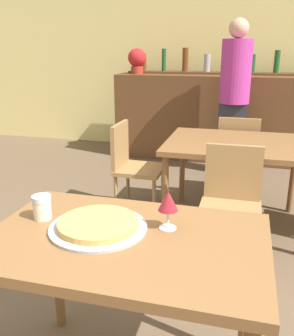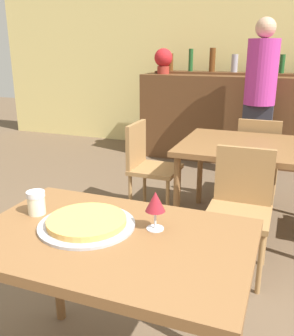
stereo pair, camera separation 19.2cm
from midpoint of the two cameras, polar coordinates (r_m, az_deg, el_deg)
wall_back at (r=5.49m, az=16.48°, el=16.77°), size 8.00×0.05×2.80m
dining_table_near at (r=1.51m, az=-1.68°, el=-13.36°), size 1.08×0.71×0.75m
dining_table_far at (r=3.07m, az=17.55°, el=2.10°), size 1.12×0.89×0.72m
bar_counter at (r=5.07m, az=15.11°, el=7.18°), size 2.60×0.56×1.11m
bar_back_shelf at (r=5.14m, az=15.71°, el=14.30°), size 2.39×0.24×0.33m
chair_far_side_front at (r=2.54m, az=16.15°, el=-5.10°), size 0.40×0.40×0.82m
chair_far_side_back at (r=3.72m, az=18.01°, el=2.01°), size 0.40×0.40×0.82m
chair_far_side_left at (r=3.28m, az=1.75°, el=0.87°), size 0.40×0.40×0.82m
pizza_tray at (r=1.53m, az=-5.60°, el=-8.37°), size 0.39×0.39×0.04m
cheese_shaker at (r=1.66m, az=-13.38°, el=-5.20°), size 0.08×0.08×0.10m
person_standing at (r=4.42m, az=18.03°, el=10.67°), size 0.34×0.34×1.75m
wine_glass at (r=1.46m, az=5.05°, el=-5.36°), size 0.08×0.08×0.16m
potted_plant at (r=5.16m, az=3.62°, el=16.16°), size 0.24×0.24×0.33m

